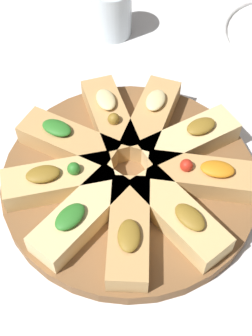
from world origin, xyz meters
TOP-DOWN VIEW (x-y plane):
  - ground_plane at (0.00, 0.00)m, footprint 3.00×3.00m
  - serving_board at (0.00, 0.00)m, footprint 0.31×0.31m
  - focaccia_slice_0 at (0.03, 0.08)m, footprint 0.08×0.14m
  - focaccia_slice_1 at (-0.03, 0.08)m, footprint 0.08×0.14m
  - focaccia_slice_2 at (-0.08, 0.04)m, footprint 0.13×0.10m
  - focaccia_slice_3 at (-0.08, -0.02)m, footprint 0.14×0.07m
  - focaccia_slice_4 at (-0.05, -0.07)m, footprint 0.11×0.13m
  - focaccia_slice_5 at (-0.00, -0.09)m, footprint 0.05×0.13m
  - focaccia_slice_6 at (0.05, -0.07)m, footprint 0.12×0.13m
  - focaccia_slice_7 at (0.08, -0.01)m, footprint 0.13×0.06m
  - focaccia_slice_8 at (0.07, 0.04)m, footprint 0.13×0.10m
  - water_glass at (-0.03, 0.30)m, footprint 0.06×0.06m

SIDE VIEW (x-z plane):
  - ground_plane at x=0.00m, z-range 0.00..0.00m
  - serving_board at x=0.00m, z-range 0.00..0.02m
  - focaccia_slice_0 at x=0.03m, z-range 0.01..0.05m
  - focaccia_slice_2 at x=-0.08m, z-range 0.01..0.05m
  - focaccia_slice_4 at x=-0.05m, z-range 0.01..0.05m
  - focaccia_slice_5 at x=0.00m, z-range 0.01..0.05m
  - focaccia_slice_6 at x=0.05m, z-range 0.01..0.05m
  - focaccia_slice_8 at x=0.07m, z-range 0.01..0.05m
  - focaccia_slice_1 at x=-0.03m, z-range 0.01..0.05m
  - focaccia_slice_3 at x=-0.08m, z-range 0.01..0.05m
  - focaccia_slice_7 at x=0.08m, z-range 0.01..0.05m
  - water_glass at x=-0.03m, z-range 0.00..0.08m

